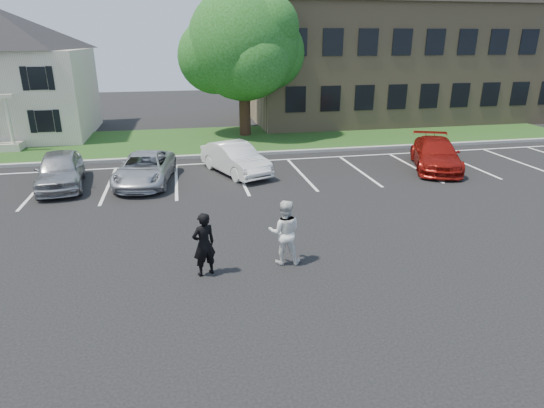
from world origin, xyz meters
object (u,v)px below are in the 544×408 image
at_px(man_black_suit, 204,244).
at_px(car_silver_west, 60,170).
at_px(tree, 245,47).
at_px(car_silver_minivan, 145,169).
at_px(man_white_shirt, 285,232).
at_px(car_white_sedan, 235,159).
at_px(car_red_compact, 436,154).
at_px(office_building, 398,62).

distance_m(man_black_suit, car_silver_west, 10.24).
relative_size(tree, man_black_suit, 5.13).
bearing_deg(car_silver_minivan, man_white_shirt, -55.49).
bearing_deg(tree, car_silver_minivan, -122.00).
distance_m(man_white_shirt, car_white_sedan, 9.04).
bearing_deg(man_white_shirt, car_silver_minivan, -51.18).
height_order(tree, man_white_shirt, tree).
bearing_deg(tree, man_black_suit, -101.95).
xyz_separation_m(tree, car_red_compact, (7.59, -9.51, -4.66)).
xyz_separation_m(office_building, car_silver_west, (-21.45, -13.81, -3.43)).
height_order(man_black_suit, car_red_compact, man_black_suit).
xyz_separation_m(man_white_shirt, car_red_compact, (9.17, 7.98, -0.21)).
relative_size(man_black_suit, car_white_sedan, 0.41).
xyz_separation_m(car_silver_west, car_red_compact, (16.69, -0.52, -0.04)).
height_order(man_white_shirt, car_silver_minivan, man_white_shirt).
xyz_separation_m(car_silver_minivan, car_red_compact, (13.31, -0.36, 0.06)).
relative_size(tree, car_silver_west, 2.05).
relative_size(office_building, car_red_compact, 4.69).
distance_m(office_building, car_silver_minivan, 23.10).
xyz_separation_m(car_silver_west, car_silver_minivan, (3.38, -0.15, -0.10)).
height_order(tree, man_black_suit, tree).
bearing_deg(car_silver_minivan, office_building, 45.84).
height_order(office_building, car_silver_west, office_building).
height_order(man_black_suit, car_silver_minivan, man_black_suit).
height_order(man_black_suit, car_silver_west, man_black_suit).
bearing_deg(man_white_shirt, office_building, -109.53).
bearing_deg(office_building, tree, -158.68).
height_order(office_building, car_red_compact, office_building).
xyz_separation_m(man_white_shirt, car_white_sedan, (-0.20, 9.03, -0.21)).
height_order(man_white_shirt, car_white_sedan, man_white_shirt).
distance_m(office_building, car_white_sedan, 19.69).
bearing_deg(office_building, man_black_suit, -125.53).
bearing_deg(office_building, car_silver_minivan, -142.29).
distance_m(office_building, tree, 13.31).
bearing_deg(car_silver_west, car_red_compact, -8.91).
xyz_separation_m(man_black_suit, car_white_sedan, (1.97, 9.27, -0.16)).
relative_size(man_black_suit, man_white_shirt, 0.95).
bearing_deg(car_silver_minivan, car_silver_west, -174.45).
xyz_separation_m(man_black_suit, car_silver_minivan, (-1.96, 8.58, -0.23)).
xyz_separation_m(office_building, man_black_suit, (-16.10, -22.55, -3.30)).
height_order(tree, car_silver_west, tree).
relative_size(office_building, car_white_sedan, 5.30).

